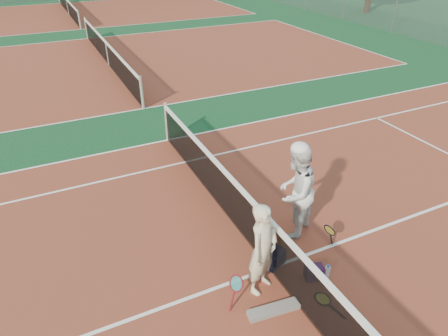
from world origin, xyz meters
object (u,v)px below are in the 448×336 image
object	(u,v)px
racket_red	(236,291)
sports_bag_purple	(314,272)
player_b	(295,192)
player_a	(263,249)
sports_bag_navy	(274,258)
racket_spare	(323,299)
net_main	(271,246)
racket_black_held	(328,237)
water_bottle	(327,273)

from	to	relation	value
racket_red	sports_bag_purple	distance (m)	1.45
player_b	sports_bag_purple	distance (m)	1.46
player_a	sports_bag_navy	distance (m)	0.89
player_a	racket_red	distance (m)	0.76
player_b	sports_bag_navy	size ratio (longest dim) A/B	5.07
player_a	racket_spare	bearing A→B (deg)	-70.23
net_main	racket_red	distance (m)	0.99
net_main	racket_red	world-z (taller)	net_main
player_a	net_main	bearing A→B (deg)	9.88
net_main	sports_bag_navy	world-z (taller)	net_main
net_main	player_a	world-z (taller)	player_a
sports_bag_navy	sports_bag_purple	distance (m)	0.72
net_main	player_a	distance (m)	0.55
player_a	sports_bag_navy	bearing A→B (deg)	7.73
player_b	racket_spare	bearing A→B (deg)	40.90
net_main	sports_bag_purple	distance (m)	0.85
player_a	player_b	size ratio (longest dim) A/B	0.87
racket_red	racket_spare	xyz separation A→B (m)	(1.28, -0.53, -0.27)
racket_black_held	player_b	bearing A→B (deg)	-82.43
sports_bag_navy	player_a	bearing A→B (deg)	-143.00
player_b	sports_bag_navy	world-z (taller)	player_b
sports_bag_purple	player_b	bearing A→B (deg)	74.47
net_main	player_a	bearing A→B (deg)	-140.85
player_b	racket_black_held	size ratio (longest dim) A/B	3.36
racket_red	water_bottle	xyz separation A→B (m)	(1.60, -0.22, -0.13)
racket_black_held	sports_bag_purple	distance (m)	0.82
sports_bag_navy	player_b	bearing A→B (deg)	38.04
player_a	sports_bag_purple	xyz separation A→B (m)	(0.91, -0.21, -0.70)
racket_spare	sports_bag_purple	distance (m)	0.49
player_b	racket_black_held	xyz separation A→B (m)	(0.33, -0.69, -0.66)
player_b	sports_bag_purple	xyz separation A→B (m)	(-0.32, -1.17, -0.82)
racket_spare	sports_bag_navy	xyz separation A→B (m)	(-0.29, 1.01, 0.13)
water_bottle	sports_bag_navy	bearing A→B (deg)	130.81
net_main	player_a	size ratio (longest dim) A/B	6.69
player_a	sports_bag_navy	size ratio (longest dim) A/B	4.40
net_main	player_b	world-z (taller)	player_b
player_a	racket_black_held	distance (m)	1.68
net_main	racket_spare	size ratio (longest dim) A/B	18.30
sports_bag_purple	water_bottle	world-z (taller)	water_bottle
player_b	water_bottle	xyz separation A→B (m)	(-0.16, -1.30, -0.80)
racket_black_held	sports_bag_navy	bearing A→B (deg)	-22.37
player_a	racket_black_held	size ratio (longest dim) A/B	2.91
racket_red	sports_bag_purple	bearing A→B (deg)	-32.65
player_a	sports_bag_navy	world-z (taller)	player_a
racket_black_held	sports_bag_purple	world-z (taller)	racket_black_held
net_main	player_a	xyz separation A→B (m)	(-0.35, -0.28, 0.31)
net_main	racket_spare	bearing A→B (deg)	-66.48
net_main	racket_spare	xyz separation A→B (m)	(0.41, -0.95, -0.49)
player_a	sports_bag_purple	distance (m)	1.17
sports_bag_navy	racket_spare	bearing A→B (deg)	-73.84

